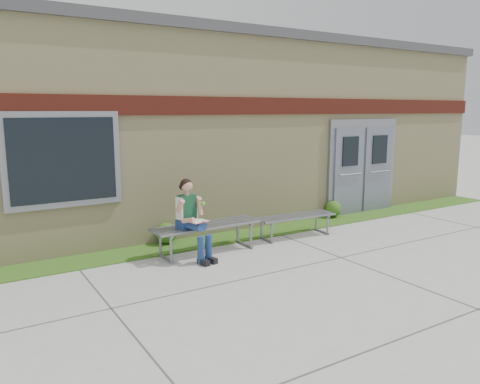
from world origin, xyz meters
TOP-DOWN VIEW (x-y plane):
  - ground at (0.00, 0.00)m, footprint 80.00×80.00m
  - grass_strip at (0.00, 2.60)m, footprint 16.00×0.80m
  - school_building at (-0.00, 5.99)m, footprint 16.20×6.22m
  - bench_left at (-0.82, 2.00)m, footprint 2.00×0.59m
  - bench_right at (1.18, 2.00)m, footprint 1.71×0.57m
  - girl at (-1.21, 1.80)m, footprint 0.50×0.80m
  - shrub_mid at (-1.25, 2.85)m, footprint 0.40×0.40m
  - shrub_east at (2.99, 2.85)m, footprint 0.38×0.38m

SIDE VIEW (x-z plane):
  - ground at x=0.00m, z-range 0.00..0.00m
  - grass_strip at x=0.00m, z-range 0.00..0.02m
  - shrub_east at x=2.99m, z-range 0.02..0.40m
  - shrub_mid at x=-1.25m, z-range 0.02..0.42m
  - bench_right at x=1.18m, z-range 0.12..0.56m
  - bench_left at x=-0.82m, z-range 0.14..0.66m
  - girl at x=-1.21m, z-range 0.05..1.43m
  - school_building at x=0.00m, z-range 0.00..4.20m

